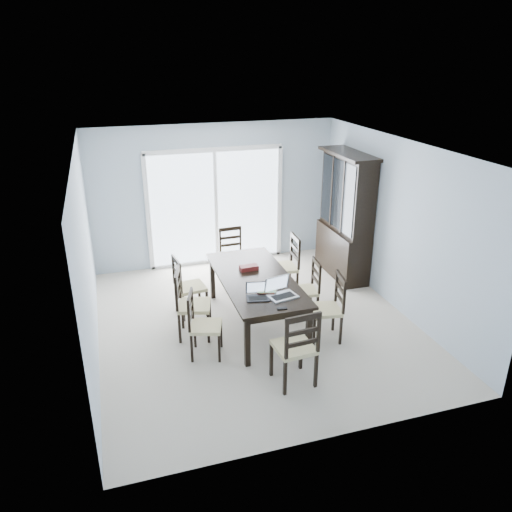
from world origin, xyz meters
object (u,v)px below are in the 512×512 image
at_px(china_hutch, 345,217).
at_px(chair_right_mid, 309,283).
at_px(chair_left_far, 184,280).
at_px(chair_right_far, 288,259).
at_px(cell_phone, 282,308).
at_px(dining_table, 256,282).
at_px(laptop_dark, 258,295).
at_px(chair_end_near, 298,341).
at_px(hot_tub, 164,222).
at_px(chair_left_mid, 187,297).
at_px(chair_right_near, 332,301).
at_px(game_box, 249,268).
at_px(chair_left_near, 199,318).
at_px(chair_end_far, 232,249).
at_px(laptop_silver, 283,293).

xyz_separation_m(china_hutch, chair_right_mid, (-1.18, -1.25, -0.52)).
xyz_separation_m(china_hutch, chair_left_far, (-2.96, -0.68, -0.49)).
xyz_separation_m(chair_right_far, cell_phone, (-0.77, -1.80, 0.15)).
xyz_separation_m(dining_table, laptop_dark, (-0.17, -0.64, 0.13)).
bearing_deg(chair_left_far, chair_end_near, 17.09).
bearing_deg(chair_end_near, hot_tub, 95.18).
bearing_deg(chair_left_mid, cell_phone, 62.84).
xyz_separation_m(chair_left_mid, hot_tub, (0.18, 3.69, -0.11)).
relative_size(chair_right_near, chair_right_mid, 1.07).
distance_m(laptop_dark, cell_phone, 0.41).
distance_m(chair_right_near, chair_end_near, 1.23).
height_order(chair_right_far, game_box, chair_right_far).
height_order(chair_right_near, cell_phone, chair_right_near).
xyz_separation_m(chair_right_far, hot_tub, (-1.64, 2.85, -0.11)).
bearing_deg(game_box, chair_end_near, -88.65).
height_order(china_hutch, chair_right_far, china_hutch).
relative_size(chair_right_far, hot_tub, 0.53).
bearing_deg(chair_end_near, chair_left_near, 129.69).
xyz_separation_m(chair_left_mid, cell_phone, (1.05, -0.96, 0.14)).
bearing_deg(dining_table, chair_left_near, -149.04).
distance_m(chair_left_mid, chair_end_near, 1.86).
bearing_deg(hot_tub, chair_left_far, -92.01).
distance_m(chair_right_near, chair_right_far, 1.50).
relative_size(chair_end_far, cell_phone, 8.74).
relative_size(china_hutch, chair_right_far, 1.90).
height_order(chair_left_far, chair_right_far, chair_right_far).
distance_m(chair_right_far, chair_end_near, 2.51).
height_order(china_hutch, chair_left_mid, china_hutch).
relative_size(chair_right_mid, hot_tub, 0.47).
xyz_separation_m(chair_right_mid, chair_end_far, (-0.77, 1.62, 0.02)).
distance_m(china_hutch, hot_tub, 3.77).
bearing_deg(chair_end_near, chair_right_far, 67.66).
bearing_deg(chair_right_mid, chair_right_near, -169.89).
distance_m(chair_left_near, chair_end_near, 1.41).
distance_m(chair_right_mid, cell_phone, 1.30).
relative_size(chair_left_mid, chair_right_mid, 1.12).
height_order(dining_table, chair_left_far, chair_left_far).
bearing_deg(laptop_dark, chair_left_mid, 154.94).
relative_size(china_hutch, laptop_silver, 5.29).
bearing_deg(dining_table, hot_tub, 102.85).
bearing_deg(chair_left_far, chair_end_far, 128.83).
xyz_separation_m(chair_left_mid, laptop_silver, (1.17, -0.65, 0.20)).
distance_m(chair_end_far, laptop_silver, 2.33).
distance_m(chair_left_near, cell_phone, 1.09).
bearing_deg(chair_left_near, dining_table, 138.35).
bearing_deg(chair_left_far, cell_phone, 24.80).
height_order(chair_left_far, laptop_dark, chair_left_far).
bearing_deg(game_box, hot_tub, 103.63).
distance_m(china_hutch, chair_right_near, 2.31).
xyz_separation_m(dining_table, chair_left_far, (-0.94, 0.57, -0.09)).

